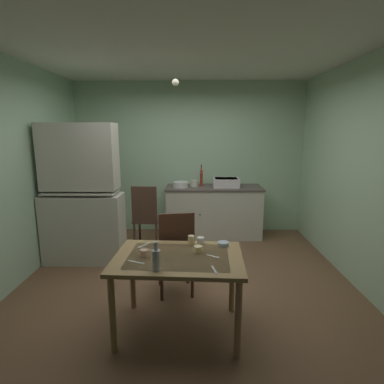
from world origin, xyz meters
TOP-DOWN VIEW (x-y plane):
  - ground_plane at (0.00, 0.00)m, footprint 5.06×5.06m
  - wall_back at (0.00, 2.03)m, footprint 4.16×0.10m
  - wall_left at (-2.08, 0.00)m, footprint 0.10×4.06m
  - wall_right at (2.08, 0.00)m, footprint 0.10×4.06m
  - ceiling_slab at (0.00, 0.00)m, footprint 4.16×4.06m
  - hutch_cabinet at (-1.46, 0.57)m, footprint 1.09×0.44m
  - counter_cabinet at (0.43, 1.66)m, footprint 1.66×0.64m
  - sink_basin at (0.63, 1.66)m, footprint 0.44×0.34m
  - hand_pump at (0.21, 1.71)m, footprint 0.05×0.27m
  - mixing_bowl_counter at (-0.15, 1.61)m, footprint 0.25×0.25m
  - stoneware_crock at (0.09, 1.68)m, footprint 0.14×0.14m
  - dining_table at (-0.04, -0.97)m, footprint 1.19×0.84m
  - chair_far_side at (-0.11, -0.35)m, footprint 0.46×0.46m
  - chair_by_counter at (-0.65, 0.98)m, footprint 0.42×0.42m
  - serving_bowl_wide at (0.38, -0.71)m, footprint 0.11×0.11m
  - mug_tall at (0.16, -0.65)m, footprint 0.07×0.07m
  - teacup_cream at (0.07, -0.67)m, footprint 0.06×0.06m
  - mug_dark at (-0.35, -0.97)m, footprint 0.07×0.07m
  - teacup_mint at (0.13, -0.87)m, footprint 0.08×0.08m
  - glass_bottle at (-0.21, -1.24)m, footprint 0.07×0.07m
  - table_knife at (-0.39, -0.71)m, footprint 0.10×0.16m
  - teaspoon_near_bowl at (0.26, -1.24)m, footprint 0.05×0.14m
  - teaspoon_by_cup at (-0.40, -1.10)m, footprint 0.15×0.07m
  - serving_spoon at (0.27, -0.97)m, footprint 0.11×0.09m
  - pendant_bulb at (-0.13, 0.24)m, footprint 0.08×0.08m

SIDE VIEW (x-z plane):
  - ground_plane at x=0.00m, z-range 0.00..0.00m
  - counter_cabinet at x=0.43m, z-range 0.00..0.88m
  - chair_far_side at x=-0.11m, z-range 0.02..1.01m
  - chair_by_counter at x=-0.65m, z-range 0.03..1.06m
  - dining_table at x=-0.04m, z-range 0.27..1.01m
  - table_knife at x=-0.39m, z-range 0.73..0.74m
  - teaspoon_near_bowl at x=0.26m, z-range 0.73..0.74m
  - teaspoon_by_cup at x=-0.40m, z-range 0.73..0.74m
  - serving_spoon at x=0.27m, z-range 0.73..0.74m
  - serving_bowl_wide at x=0.38m, z-range 0.73..0.77m
  - teacup_mint at x=0.13m, z-range 0.73..0.79m
  - mug_dark at x=-0.35m, z-range 0.73..0.79m
  - mug_tall at x=0.16m, z-range 0.73..0.80m
  - teacup_cream at x=0.07m, z-range 0.73..0.82m
  - glass_bottle at x=-0.21m, z-range 0.71..0.95m
  - hutch_cabinet at x=-1.46m, z-range -0.06..1.88m
  - mixing_bowl_counter at x=-0.15m, z-range 0.88..0.98m
  - stoneware_crock at x=0.09m, z-range 0.88..1.00m
  - sink_basin at x=0.63m, z-range 0.89..1.04m
  - hand_pump at x=0.21m, z-range 0.86..1.25m
  - wall_back at x=0.00m, z-range 0.00..2.68m
  - wall_left at x=-2.08m, z-range 0.00..2.68m
  - wall_right at x=2.08m, z-range 0.00..2.68m
  - pendant_bulb at x=-0.13m, z-range 2.36..2.44m
  - ceiling_slab at x=0.00m, z-range 2.68..2.78m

